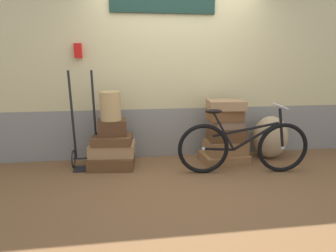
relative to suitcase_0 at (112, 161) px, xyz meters
The scene contains 16 objects.
ground 1.07m from the suitcase_0, 20.16° to the right, with size 10.18×5.20×0.06m, color brown.
station_building 1.75m from the suitcase_0, 25.29° to the left, with size 8.18×0.74×2.86m.
suitcase_0 is the anchor object (origin of this frame).
suitcase_1 0.18m from the suitcase_0, 66.37° to the left, with size 0.62×0.43×0.17m, color #9E754C.
suitcase_2 0.32m from the suitcase_0, ahead, with size 0.54×0.40×0.12m, color brown.
suitcase_3 0.49m from the suitcase_0, 36.90° to the left, with size 0.39×0.28×0.22m, color #4C2D19.
suitcase_4 1.66m from the suitcase_0, ahead, with size 0.67×0.47×0.13m, color olive.
suitcase_5 1.69m from the suitcase_0, ahead, with size 0.58×0.39×0.20m, color olive.
suitcase_6 1.72m from the suitcase_0, ahead, with size 0.52×0.37×0.20m, color brown.
suitcase_7 1.76m from the suitcase_0, ahead, with size 0.42×0.31×0.12m, color #937051.
suitcase_8 1.77m from the suitcase_0, ahead, with size 0.48×0.34×0.16m, color brown.
suitcase_9 1.83m from the suitcase_0, ahead, with size 0.51×0.37×0.13m, color #9E754C.
wicker_basket 0.80m from the suitcase_0, 24.28° to the left, with size 0.28×0.28×0.39m, color tan.
luggage_trolley 0.45m from the suitcase_0, behind, with size 0.38×0.35×1.37m.
burlap_sack 2.44m from the suitcase_0, ahead, with size 0.54×0.46×0.66m, color tan.
bicycle 1.84m from the suitcase_0, 14.12° to the right, with size 1.76×0.46×0.92m.
Camera 1 is at (-0.74, -3.56, 1.50)m, focal length 30.52 mm.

